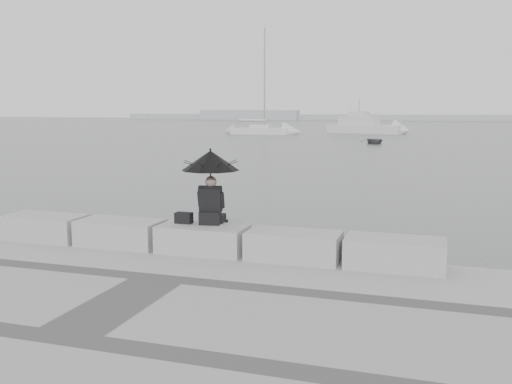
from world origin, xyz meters
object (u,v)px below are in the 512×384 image
(sailboat_left, at_px, (261,130))
(dinghy, at_px, (374,141))
(motor_cruiser, at_px, (366,126))
(seated_person, at_px, (210,171))

(sailboat_left, xyz_separation_m, dinghy, (15.52, -15.26, -0.27))
(sailboat_left, relative_size, motor_cruiser, 1.26)
(seated_person, relative_size, motor_cruiser, 0.14)
(seated_person, bearing_deg, motor_cruiser, 82.99)
(motor_cruiser, xyz_separation_m, dinghy, (3.48, -21.89, -0.63))
(seated_person, distance_m, sailboat_left, 60.78)
(motor_cruiser, bearing_deg, dinghy, -63.33)
(seated_person, height_order, sailboat_left, sailboat_left)
(sailboat_left, bearing_deg, motor_cruiser, 28.67)
(seated_person, xyz_separation_m, dinghy, (-1.63, 43.03, -1.71))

